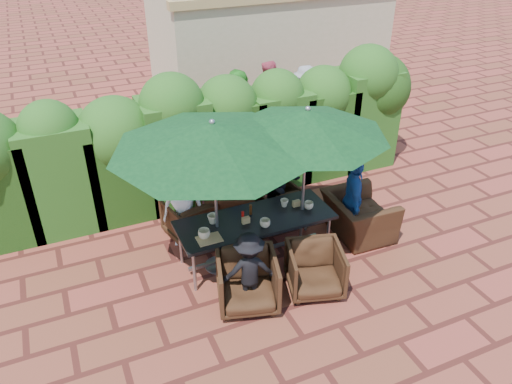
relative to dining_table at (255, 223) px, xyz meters
name	(u,v)px	position (x,y,z in m)	size (l,w,h in m)	color
ground	(253,264)	(-0.10, -0.13, -0.68)	(80.00, 80.00, 0.00)	brown
dining_table	(255,223)	(0.00, 0.00, 0.00)	(2.41, 0.90, 0.75)	black
umbrella_left	(213,136)	(-0.60, 0.04, 1.54)	(2.86, 2.86, 2.46)	gray
umbrella_right	(307,123)	(0.78, -0.06, 1.54)	(2.39, 2.39, 2.46)	gray
chair_far_left	(189,216)	(-0.76, 1.01, -0.30)	(0.74, 0.69, 0.76)	black
chair_far_mid	(230,203)	(-0.01, 1.05, -0.25)	(0.82, 0.77, 0.84)	black
chair_far_right	(276,202)	(0.77, 0.84, -0.31)	(0.72, 0.67, 0.74)	black
chair_near_left	(247,279)	(-0.51, -0.89, -0.25)	(0.82, 0.77, 0.85)	black
chair_near_right	(315,268)	(0.49, -1.02, -0.28)	(0.77, 0.72, 0.79)	black
chair_end_right	(359,210)	(1.85, -0.10, -0.19)	(1.10, 0.72, 0.96)	black
adult_far_left	(183,206)	(-0.87, 0.91, 0.00)	(0.66, 0.39, 1.34)	white
adult_far_mid	(235,188)	(0.08, 1.04, 0.03)	(0.51, 0.41, 1.40)	#1B4B95
adult_far_right	(281,183)	(0.88, 0.88, 0.03)	(0.68, 0.41, 1.41)	black
adult_near_left	(249,270)	(-0.48, -0.89, -0.09)	(0.74, 0.34, 1.16)	black
adult_end_right	(353,199)	(1.72, -0.06, 0.03)	(0.82, 0.41, 1.40)	#1B4B95
child_left	(209,211)	(-0.41, 1.03, -0.29)	(0.28, 0.23, 0.77)	#BF435B
child_right	(249,198)	(0.37, 1.12, -0.29)	(0.28, 0.23, 0.77)	#9E4DA7
pedestrian_a	(238,107)	(1.37, 4.10, 0.20)	(1.63, 0.58, 1.74)	green
pedestrian_b	(267,98)	(2.23, 4.38, 0.19)	(0.83, 0.51, 1.74)	#BF435B
pedestrian_c	(305,100)	(3.06, 4.06, 0.14)	(1.04, 0.48, 1.62)	gray
cup_a	(204,234)	(-0.87, -0.16, 0.14)	(0.18, 0.18, 0.14)	beige
cup_b	(213,219)	(-0.63, 0.15, 0.15)	(0.15, 0.15, 0.15)	beige
cup_c	(265,223)	(0.04, -0.26, 0.14)	(0.16, 0.16, 0.13)	beige
cup_d	(284,203)	(0.56, 0.14, 0.13)	(0.13, 0.13, 0.12)	beige
cup_e	(309,205)	(0.88, -0.08, 0.13)	(0.15, 0.15, 0.12)	beige
ketchup_bottle	(243,216)	(-0.20, 0.01, 0.16)	(0.04, 0.04, 0.17)	#B20C0A
sauce_bottle	(251,209)	(-0.02, 0.14, 0.16)	(0.04, 0.04, 0.17)	#4C230C
serving_tray	(209,239)	(-0.82, -0.23, 0.08)	(0.35, 0.25, 0.02)	#A88251
number_block_left	(246,220)	(-0.18, -0.05, 0.12)	(0.12, 0.06, 0.10)	tan
number_block_right	(296,203)	(0.73, 0.06, 0.12)	(0.12, 0.06, 0.10)	tan
hedge_wall	(193,132)	(-0.25, 2.19, 0.66)	(9.10, 1.60, 2.52)	#11350E
building	(268,37)	(3.40, 6.87, 0.93)	(6.20, 3.08, 3.20)	#C2B090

